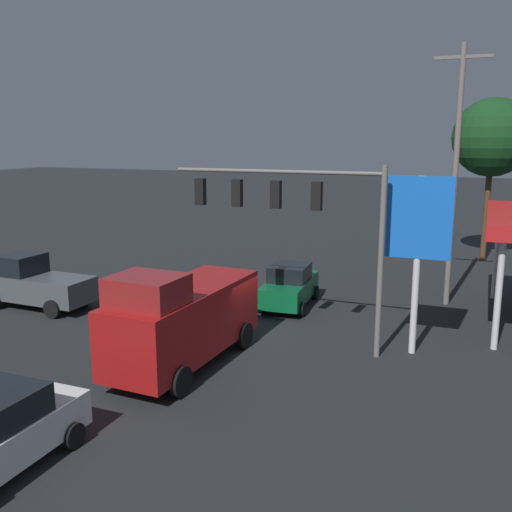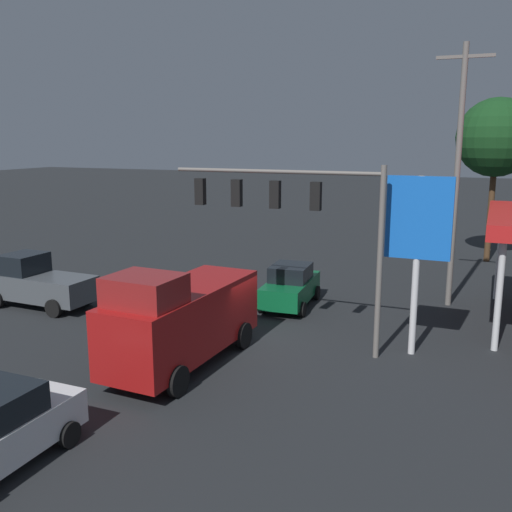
{
  "view_description": "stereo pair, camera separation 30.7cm",
  "coord_description": "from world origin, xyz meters",
  "px_view_note": "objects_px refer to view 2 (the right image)",
  "views": [
    {
      "loc": [
        -8.32,
        18.58,
        7.61
      ],
      "look_at": [
        0.0,
        -2.0,
        2.98
      ],
      "focal_mm": 40.0,
      "sensor_mm": 36.0,
      "label": 1
    },
    {
      "loc": [
        -8.6,
        18.47,
        7.61
      ],
      "look_at": [
        0.0,
        -2.0,
        2.98
      ],
      "focal_mm": 40.0,
      "sensor_mm": 36.0,
      "label": 2
    }
  ],
  "objects_px": {
    "utility_pole": "(457,173)",
    "pickup_parked": "(37,283)",
    "delivery_truck": "(181,318)",
    "price_sign": "(418,227)",
    "traffic_signal_assembly": "(292,209)",
    "street_tree": "(497,138)",
    "sedan_far": "(291,286)"
  },
  "relations": [
    {
      "from": "traffic_signal_assembly",
      "to": "sedan_far",
      "type": "xyz_separation_m",
      "value": [
        1.68,
        -4.74,
        -4.15
      ]
    },
    {
      "from": "pickup_parked",
      "to": "street_tree",
      "type": "bearing_deg",
      "value": -134.17
    },
    {
      "from": "utility_pole",
      "to": "street_tree",
      "type": "xyz_separation_m",
      "value": [
        -1.44,
        -10.93,
        1.49
      ]
    },
    {
      "from": "pickup_parked",
      "to": "delivery_truck",
      "type": "relative_size",
      "value": 0.76
    },
    {
      "from": "sedan_far",
      "to": "utility_pole",
      "type": "bearing_deg",
      "value": 109.84
    },
    {
      "from": "pickup_parked",
      "to": "traffic_signal_assembly",
      "type": "bearing_deg",
      "value": -179.62
    },
    {
      "from": "utility_pole",
      "to": "sedan_far",
      "type": "relative_size",
      "value": 2.56
    },
    {
      "from": "price_sign",
      "to": "pickup_parked",
      "type": "distance_m",
      "value": 17.01
    },
    {
      "from": "utility_pole",
      "to": "pickup_parked",
      "type": "height_order",
      "value": "utility_pole"
    },
    {
      "from": "sedan_far",
      "to": "delivery_truck",
      "type": "relative_size",
      "value": 0.66
    },
    {
      "from": "price_sign",
      "to": "sedan_far",
      "type": "bearing_deg",
      "value": -33.11
    },
    {
      "from": "utility_pole",
      "to": "pickup_parked",
      "type": "bearing_deg",
      "value": 23.44
    },
    {
      "from": "traffic_signal_assembly",
      "to": "utility_pole",
      "type": "height_order",
      "value": "utility_pole"
    },
    {
      "from": "utility_pole",
      "to": "street_tree",
      "type": "height_order",
      "value": "utility_pole"
    },
    {
      "from": "delivery_truck",
      "to": "traffic_signal_assembly",
      "type": "bearing_deg",
      "value": 143.25
    },
    {
      "from": "price_sign",
      "to": "pickup_parked",
      "type": "bearing_deg",
      "value": 2.16
    },
    {
      "from": "traffic_signal_assembly",
      "to": "street_tree",
      "type": "height_order",
      "value": "street_tree"
    },
    {
      "from": "price_sign",
      "to": "delivery_truck",
      "type": "xyz_separation_m",
      "value": [
        7.03,
        4.19,
        -2.89
      ]
    },
    {
      "from": "price_sign",
      "to": "delivery_truck",
      "type": "height_order",
      "value": "price_sign"
    },
    {
      "from": "utility_pole",
      "to": "price_sign",
      "type": "xyz_separation_m",
      "value": [
        0.71,
        6.9,
        -1.5
      ]
    },
    {
      "from": "utility_pole",
      "to": "pickup_parked",
      "type": "distance_m",
      "value": 19.56
    },
    {
      "from": "pickup_parked",
      "to": "street_tree",
      "type": "relative_size",
      "value": 0.53
    },
    {
      "from": "sedan_far",
      "to": "street_tree",
      "type": "distance_m",
      "value": 17.43
    },
    {
      "from": "utility_pole",
      "to": "sedan_far",
      "type": "distance_m",
      "value": 8.95
    },
    {
      "from": "traffic_signal_assembly",
      "to": "delivery_truck",
      "type": "xyz_separation_m",
      "value": [
        2.73,
        3.36,
        -3.4
      ]
    },
    {
      "from": "price_sign",
      "to": "sedan_far",
      "type": "relative_size",
      "value": 1.4
    },
    {
      "from": "traffic_signal_assembly",
      "to": "street_tree",
      "type": "distance_m",
      "value": 19.9
    },
    {
      "from": "delivery_truck",
      "to": "price_sign",
      "type": "bearing_deg",
      "value": 123.2
    },
    {
      "from": "pickup_parked",
      "to": "street_tree",
      "type": "xyz_separation_m",
      "value": [
        -18.79,
        -18.45,
        6.47
      ]
    },
    {
      "from": "sedan_far",
      "to": "street_tree",
      "type": "xyz_separation_m",
      "value": [
        -8.13,
        -13.92,
        6.63
      ]
    },
    {
      "from": "street_tree",
      "to": "utility_pole",
      "type": "bearing_deg",
      "value": 82.49
    },
    {
      "from": "traffic_signal_assembly",
      "to": "street_tree",
      "type": "xyz_separation_m",
      "value": [
        -6.45,
        -18.66,
        2.48
      ]
    }
  ]
}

